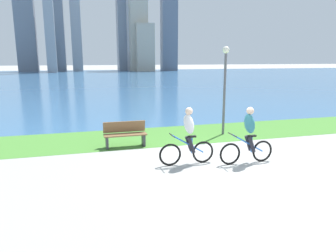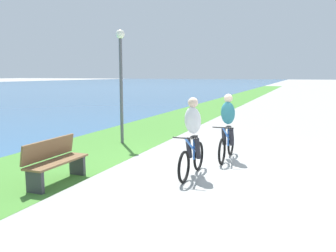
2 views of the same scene
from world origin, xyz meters
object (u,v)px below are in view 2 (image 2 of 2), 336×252
at_px(cyclist_lead, 192,138).
at_px(lamppost_tall, 121,69).
at_px(cyclist_trailing, 227,127).
at_px(bench_near_path, 55,161).

height_order(cyclist_lead, lamppost_tall, lamppost_tall).
bearing_deg(cyclist_trailing, bench_near_path, 139.19).
bearing_deg(cyclist_lead, cyclist_trailing, -12.52).
relative_size(cyclist_trailing, bench_near_path, 1.16).
xyz_separation_m(cyclist_lead, cyclist_trailing, (1.75, -0.39, -0.00)).
distance_m(cyclist_trailing, lamppost_tall, 4.01).
distance_m(cyclist_lead, cyclist_trailing, 1.80).
xyz_separation_m(cyclist_trailing, lamppost_tall, (0.92, 3.59, 1.52)).
relative_size(bench_near_path, lamppost_tall, 0.42).
height_order(cyclist_trailing, lamppost_tall, lamppost_tall).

